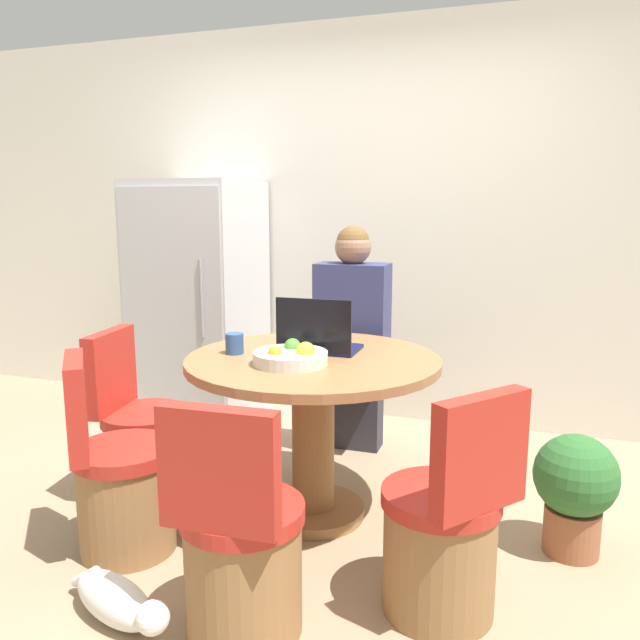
{
  "coord_description": "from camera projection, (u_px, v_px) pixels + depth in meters",
  "views": [
    {
      "loc": [
        0.98,
        -2.41,
        1.43
      ],
      "look_at": [
        0.1,
        0.26,
        0.91
      ],
      "focal_mm": 35.0,
      "sensor_mm": 36.0,
      "label": 1
    }
  ],
  "objects": [
    {
      "name": "chair_near_camera",
      "position": [
        241.0,
        556.0,
        2.07
      ],
      "size": [
        0.42,
        0.42,
        0.84
      ],
      "rotation": [
        0.0,
        0.0,
        -3.1
      ],
      "color": "olive",
      "rests_on": "ground_plane"
    },
    {
      "name": "chair_near_left_corner",
      "position": [
        121.0,
        487.0,
        2.58
      ],
      "size": [
        0.49,
        0.48,
        0.84
      ],
      "rotation": [
        0.0,
        0.0,
        2.25
      ],
      "color": "olive",
      "rests_on": "ground_plane"
    },
    {
      "name": "ground_plane",
      "position": [
        282.0,
        527.0,
        2.81
      ],
      "size": [
        12.0,
        12.0,
        0.0
      ],
      "primitive_type": "plane",
      "color": "#9E8466"
    },
    {
      "name": "wall_back",
      "position": [
        373.0,
        225.0,
        4.13
      ],
      "size": [
        7.0,
        0.06,
        2.6
      ],
      "color": "silver",
      "rests_on": "ground_plane"
    },
    {
      "name": "coffee_cup",
      "position": [
        235.0,
        344.0,
        2.84
      ],
      "size": [
        0.08,
        0.08,
        0.09
      ],
      "color": "#2D4C84",
      "rests_on": "dining_table"
    },
    {
      "name": "chair_left_side",
      "position": [
        143.0,
        445.0,
        3.03
      ],
      "size": [
        0.43,
        0.42,
        0.84
      ],
      "rotation": [
        0.0,
        0.0,
        1.7
      ],
      "color": "olive",
      "rests_on": "ground_plane"
    },
    {
      "name": "chair_near_right_corner",
      "position": [
        444.0,
        539.0,
        2.17
      ],
      "size": [
        0.49,
        0.48,
        0.84
      ],
      "rotation": [
        0.0,
        0.0,
        -2.24
      ],
      "color": "olive",
      "rests_on": "ground_plane"
    },
    {
      "name": "fruit_bowl",
      "position": [
        291.0,
        356.0,
        2.65
      ],
      "size": [
        0.32,
        0.32,
        0.1
      ],
      "color": "beige",
      "rests_on": "dining_table"
    },
    {
      "name": "person_seated",
      "position": [
        354.0,
        332.0,
        3.54
      ],
      "size": [
        0.4,
        0.37,
        1.32
      ],
      "rotation": [
        0.0,
        0.0,
        3.14
      ],
      "color": "#2D2D38",
      "rests_on": "ground_plane"
    },
    {
      "name": "dining_table",
      "position": [
        313.0,
        403.0,
        2.82
      ],
      "size": [
        1.14,
        1.14,
        0.76
      ],
      "color": "olive",
      "rests_on": "ground_plane"
    },
    {
      "name": "cat",
      "position": [
        118.0,
        601.0,
        2.15
      ],
      "size": [
        0.51,
        0.28,
        0.16
      ],
      "rotation": [
        0.0,
        0.0,
        5.93
      ],
      "color": "white",
      "rests_on": "ground_plane"
    },
    {
      "name": "laptop",
      "position": [
        318.0,
        340.0,
        2.87
      ],
      "size": [
        0.36,
        0.23,
        0.26
      ],
      "rotation": [
        0.0,
        0.0,
        3.14
      ],
      "color": "#141947",
      "rests_on": "dining_table"
    },
    {
      "name": "refrigerator",
      "position": [
        199.0,
        301.0,
        4.19
      ],
      "size": [
        0.74,
        0.73,
        1.59
      ],
      "color": "silver",
      "rests_on": "ground_plane"
    },
    {
      "name": "potted_plant",
      "position": [
        575.0,
        487.0,
        2.56
      ],
      "size": [
        0.34,
        0.34,
        0.51
      ],
      "color": "#935638",
      "rests_on": "ground_plane"
    }
  ]
}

